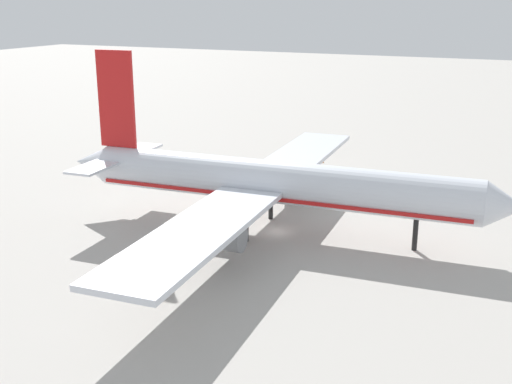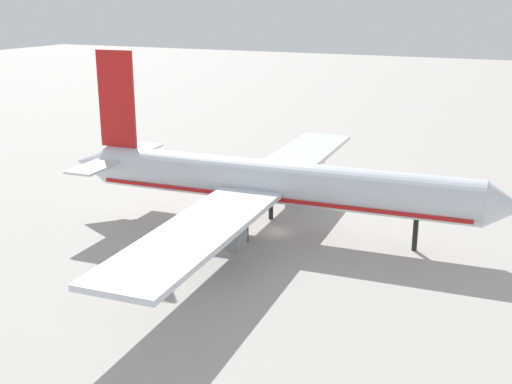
{
  "view_description": "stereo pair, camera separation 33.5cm",
  "coord_description": "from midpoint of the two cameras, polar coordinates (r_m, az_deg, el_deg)",
  "views": [
    {
      "loc": [
        33.07,
        -79.27,
        32.05
      ],
      "look_at": [
        -2.45,
        -1.9,
        6.19
      ],
      "focal_mm": 44.62,
      "sensor_mm": 36.0,
      "label": 1
    },
    {
      "loc": [
        33.38,
        -79.12,
        32.05
      ],
      "look_at": [
        -2.45,
        -1.9,
        6.19
      ],
      "focal_mm": 44.62,
      "sensor_mm": 36.0,
      "label": 2
    }
  ],
  "objects": [
    {
      "name": "ground_plane",
      "position": [
        91.67,
        1.79,
        -3.58
      ],
      "size": [
        600.0,
        600.0,
        0.0
      ],
      "primitive_type": "plane",
      "color": "#ADA8A0"
    },
    {
      "name": "airliner",
      "position": [
        89.94,
        1.04,
        0.87
      ],
      "size": [
        66.48,
        75.39,
        24.95
      ],
      "color": "silver",
      "rests_on": "ground"
    },
    {
      "name": "traffic_cone_0",
      "position": [
        130.81,
        5.97,
        2.75
      ],
      "size": [
        0.36,
        0.36,
        0.55
      ],
      "primitive_type": "cone",
      "color": "orange",
      "rests_on": "ground"
    }
  ]
}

